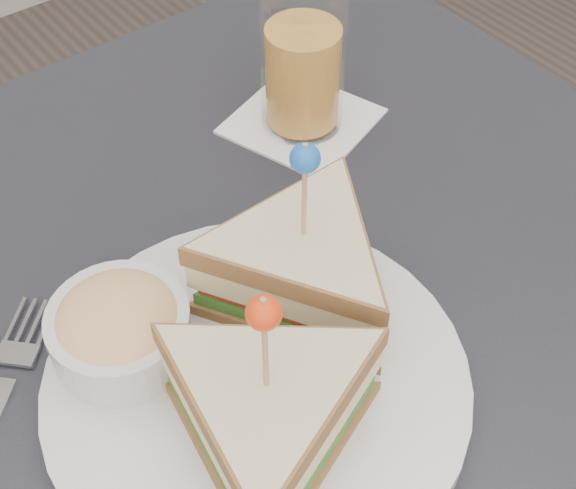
{
  "coord_description": "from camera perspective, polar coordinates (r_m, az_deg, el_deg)",
  "views": [
    {
      "loc": [
        -0.24,
        -0.31,
        1.25
      ],
      "look_at": [
        0.01,
        0.01,
        0.8
      ],
      "focal_mm": 50.0,
      "sensor_mm": 36.0,
      "label": 1
    }
  ],
  "objects": [
    {
      "name": "drink_set",
      "position": [
        0.75,
        1.06,
        12.82
      ],
      "size": [
        0.16,
        0.16,
        0.16
      ],
      "rotation": [
        0.0,
        0.0,
        0.32
      ],
      "color": "white",
      "rests_on": "table"
    },
    {
      "name": "table",
      "position": [
        0.7,
        -0.15,
        -7.8
      ],
      "size": [
        0.8,
        0.8,
        0.75
      ],
      "color": "black",
      "rests_on": "ground"
    },
    {
      "name": "plate_meal",
      "position": [
        0.55,
        -1.79,
        -7.27
      ],
      "size": [
        0.36,
        0.34,
        0.18
      ],
      "rotation": [
        0.0,
        0.0,
        -0.16
      ],
      "color": "silver",
      "rests_on": "table"
    }
  ]
}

